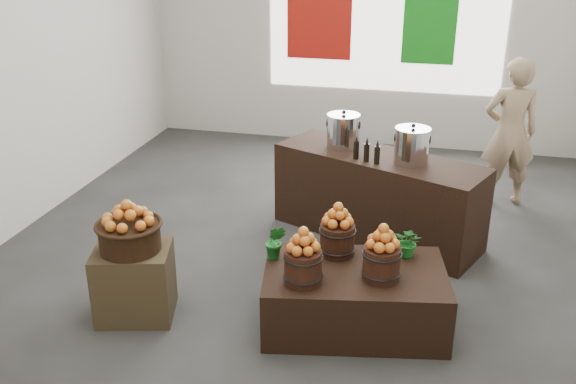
% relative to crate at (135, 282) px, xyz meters
% --- Properties ---
extents(ground, '(7.00, 7.00, 0.00)m').
position_rel_crate_xyz_m(ground, '(1.13, 1.40, -0.30)').
color(ground, '#373735').
rests_on(ground, ground).
extents(back_wall, '(6.00, 0.04, 4.00)m').
position_rel_crate_xyz_m(back_wall, '(1.13, 4.90, 1.70)').
color(back_wall, '#B9B5AB').
rests_on(back_wall, ground).
extents(back_opening, '(3.20, 0.02, 2.40)m').
position_rel_crate_xyz_m(back_opening, '(1.43, 4.88, 1.70)').
color(back_opening, white).
rests_on(back_opening, back_wall).
extents(deco_red_left, '(0.90, 0.04, 1.40)m').
position_rel_crate_xyz_m(deco_red_left, '(0.53, 4.87, 1.60)').
color(deco_red_left, '#A1140C').
rests_on(deco_red_left, back_wall).
extents(deco_green_right, '(0.70, 0.04, 1.00)m').
position_rel_crate_xyz_m(deco_green_right, '(2.03, 4.87, 1.40)').
color(deco_green_right, '#127816').
rests_on(deco_green_right, back_wall).
extents(crate, '(0.71, 0.63, 0.60)m').
position_rel_crate_xyz_m(crate, '(0.00, 0.00, 0.00)').
color(crate, '#4B3D23').
rests_on(crate, ground).
extents(wicker_basket, '(0.48, 0.48, 0.22)m').
position_rel_crate_xyz_m(wicker_basket, '(0.00, 0.00, 0.41)').
color(wicker_basket, black).
rests_on(wicker_basket, crate).
extents(apples_in_basket, '(0.37, 0.37, 0.20)m').
position_rel_crate_xyz_m(apples_in_basket, '(0.00, 0.00, 0.61)').
color(apples_in_basket, '#9C0517').
rests_on(apples_in_basket, wicker_basket).
extents(display_table, '(1.54, 1.11, 0.49)m').
position_rel_crate_xyz_m(display_table, '(1.74, 0.28, -0.05)').
color(display_table, black).
rests_on(display_table, ground).
extents(apple_bucket_front_left, '(0.28, 0.28, 0.26)m').
position_rel_crate_xyz_m(apple_bucket_front_left, '(1.38, 0.01, 0.32)').
color(apple_bucket_front_left, '#33180E').
rests_on(apple_bucket_front_left, display_table).
extents(apples_in_bucket_front_left, '(0.21, 0.21, 0.19)m').
position_rel_crate_xyz_m(apples_in_bucket_front_left, '(1.38, 0.01, 0.54)').
color(apples_in_bucket_front_left, '#9C0517').
rests_on(apples_in_bucket_front_left, apple_bucket_front_left).
extents(apple_bucket_front_right, '(0.28, 0.28, 0.26)m').
position_rel_crate_xyz_m(apple_bucket_front_right, '(1.94, 0.21, 0.32)').
color(apple_bucket_front_right, '#33180E').
rests_on(apple_bucket_front_right, display_table).
extents(apples_in_bucket_front_right, '(0.21, 0.21, 0.19)m').
position_rel_crate_xyz_m(apples_in_bucket_front_right, '(1.94, 0.21, 0.54)').
color(apples_in_bucket_front_right, '#9C0517').
rests_on(apples_in_bucket_front_right, apple_bucket_front_right).
extents(apple_bucket_rear, '(0.28, 0.28, 0.26)m').
position_rel_crate_xyz_m(apple_bucket_rear, '(1.55, 0.51, 0.32)').
color(apple_bucket_rear, '#33180E').
rests_on(apple_bucket_rear, display_table).
extents(apples_in_bucket_rear, '(0.21, 0.21, 0.19)m').
position_rel_crate_xyz_m(apples_in_bucket_rear, '(1.55, 0.51, 0.54)').
color(apples_in_bucket_rear, '#9C0517').
rests_on(apples_in_bucket_rear, apple_bucket_rear).
extents(herb_garnish_right, '(0.28, 0.26, 0.26)m').
position_rel_crate_xyz_m(herb_garnish_right, '(2.11, 0.61, 0.32)').
color(herb_garnish_right, '#14601B').
rests_on(herb_garnish_right, display_table).
extents(herb_garnish_left, '(0.17, 0.14, 0.30)m').
position_rel_crate_xyz_m(herb_garnish_left, '(1.09, 0.31, 0.34)').
color(herb_garnish_left, '#14601B').
rests_on(herb_garnish_left, display_table).
extents(counter, '(2.20, 1.45, 0.86)m').
position_rel_crate_xyz_m(counter, '(1.73, 1.91, 0.13)').
color(counter, black).
rests_on(counter, ground).
extents(stock_pot_left, '(0.33, 0.33, 0.33)m').
position_rel_crate_xyz_m(stock_pot_left, '(1.33, 2.09, 0.73)').
color(stock_pot_left, silver).
rests_on(stock_pot_left, counter).
extents(stock_pot_center, '(0.33, 0.33, 0.33)m').
position_rel_crate_xyz_m(stock_pot_center, '(2.04, 1.78, 0.73)').
color(stock_pot_center, silver).
rests_on(stock_pot_center, counter).
extents(oil_cruets, '(0.23, 0.14, 0.24)m').
position_rel_crate_xyz_m(oil_cruets, '(1.64, 1.72, 0.68)').
color(oil_cruets, black).
rests_on(oil_cruets, counter).
extents(shopper, '(0.68, 0.53, 1.67)m').
position_rel_crate_xyz_m(shopper, '(3.03, 3.09, 0.54)').
color(shopper, '#8D7556').
rests_on(shopper, ground).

